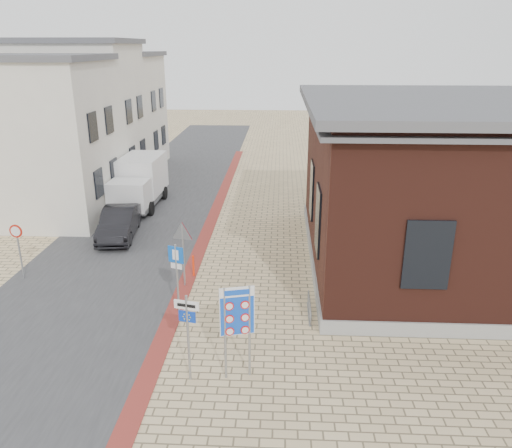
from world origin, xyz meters
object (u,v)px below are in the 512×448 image
(sedan, at_px, (119,223))
(parking_sign, at_px, (177,267))
(border_sign, at_px, (237,313))
(essen_sign, at_px, (188,325))
(box_truck, at_px, (140,182))
(bollard, at_px, (193,266))

(sedan, bearing_deg, parking_sign, -66.11)
(border_sign, bearing_deg, essen_sign, 174.88)
(box_truck, xyz_separation_m, parking_sign, (4.57, -12.10, 0.34))
(border_sign, relative_size, essen_sign, 1.07)
(sedan, bearing_deg, essen_sign, -70.61)
(border_sign, height_order, essen_sign, border_sign)
(sedan, relative_size, border_sign, 1.55)
(box_truck, xyz_separation_m, bollard, (4.57, -9.10, -0.97))
(essen_sign, bearing_deg, sedan, 128.88)
(sedan, height_order, bollard, sedan)
(border_sign, xyz_separation_m, essen_sign, (-1.30, -0.20, -0.26))
(essen_sign, bearing_deg, bollard, 111.31)
(border_sign, distance_m, essen_sign, 1.34)
(sedan, bearing_deg, box_truck, 86.55)
(sedan, distance_m, bollard, 5.98)
(essen_sign, relative_size, bollard, 2.90)
(essen_sign, xyz_separation_m, parking_sign, (-1.00, 3.50, 0.04))
(sedan, bearing_deg, bollard, -51.20)
(sedan, distance_m, essen_sign, 11.94)
(parking_sign, bearing_deg, box_truck, 131.24)
(sedan, height_order, parking_sign, parking_sign)
(bollard, bearing_deg, essen_sign, -81.25)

